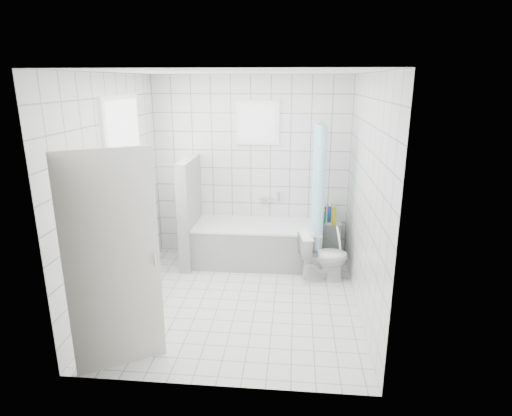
# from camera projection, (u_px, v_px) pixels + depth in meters

# --- Properties ---
(ground) EXTENTS (3.00, 3.00, 0.00)m
(ground) POSITION_uv_depth(u_px,v_px,m) (238.00, 300.00, 5.10)
(ground) COLOR white
(ground) RESTS_ON ground
(ceiling) EXTENTS (3.00, 3.00, 0.00)m
(ceiling) POSITION_uv_depth(u_px,v_px,m) (235.00, 72.00, 4.35)
(ceiling) COLOR white
(ceiling) RESTS_ON ground
(wall_back) EXTENTS (2.80, 0.02, 2.60)m
(wall_back) POSITION_uv_depth(u_px,v_px,m) (251.00, 168.00, 6.16)
(wall_back) COLOR white
(wall_back) RESTS_ON ground
(wall_front) EXTENTS (2.80, 0.02, 2.60)m
(wall_front) POSITION_uv_depth(u_px,v_px,m) (211.00, 245.00, 3.30)
(wall_front) COLOR white
(wall_front) RESTS_ON ground
(wall_left) EXTENTS (0.02, 3.00, 2.60)m
(wall_left) POSITION_uv_depth(u_px,v_px,m) (115.00, 192.00, 4.85)
(wall_left) COLOR white
(wall_left) RESTS_ON ground
(wall_right) EXTENTS (0.02, 3.00, 2.60)m
(wall_right) POSITION_uv_depth(u_px,v_px,m) (366.00, 198.00, 4.60)
(wall_right) COLOR white
(wall_right) RESTS_ON ground
(window_left) EXTENTS (0.01, 0.90, 1.40)m
(window_left) POSITION_uv_depth(u_px,v_px,m) (126.00, 161.00, 5.05)
(window_left) COLOR white
(window_left) RESTS_ON wall_left
(window_back) EXTENTS (0.50, 0.01, 0.50)m
(window_back) POSITION_uv_depth(u_px,v_px,m) (258.00, 123.00, 5.92)
(window_back) COLOR white
(window_back) RESTS_ON wall_back
(window_sill) EXTENTS (0.18, 1.02, 0.08)m
(window_sill) POSITION_uv_depth(u_px,v_px,m) (135.00, 221.00, 5.26)
(window_sill) COLOR white
(window_sill) RESTS_ON wall_left
(door) EXTENTS (0.71, 0.45, 2.00)m
(door) POSITION_uv_depth(u_px,v_px,m) (113.00, 264.00, 3.68)
(door) COLOR silver
(door) RESTS_ON ground
(bathtub) EXTENTS (1.76, 0.77, 0.58)m
(bathtub) POSITION_uv_depth(u_px,v_px,m) (258.00, 243.00, 6.08)
(bathtub) COLOR white
(bathtub) RESTS_ON ground
(partition_wall) EXTENTS (0.15, 0.85, 1.50)m
(partition_wall) POSITION_uv_depth(u_px,v_px,m) (190.00, 212.00, 5.98)
(partition_wall) COLOR white
(partition_wall) RESTS_ON ground
(tiled_ledge) EXTENTS (0.40, 0.24, 0.55)m
(tiled_ledge) POSITION_uv_depth(u_px,v_px,m) (326.00, 240.00, 6.24)
(tiled_ledge) COLOR white
(tiled_ledge) RESTS_ON ground
(toilet) EXTENTS (0.69, 0.47, 0.65)m
(toilet) POSITION_uv_depth(u_px,v_px,m) (323.00, 257.00, 5.54)
(toilet) COLOR white
(toilet) RESTS_ON ground
(curtain_rod) EXTENTS (0.02, 0.80, 0.02)m
(curtain_rod) POSITION_uv_depth(u_px,v_px,m) (321.00, 122.00, 5.49)
(curtain_rod) COLOR silver
(curtain_rod) RESTS_ON wall_back
(shower_curtain) EXTENTS (0.14, 0.48, 1.78)m
(shower_curtain) POSITION_uv_depth(u_px,v_px,m) (319.00, 192.00, 5.63)
(shower_curtain) COLOR #53C4F5
(shower_curtain) RESTS_ON curtain_rod
(tub_faucet) EXTENTS (0.18, 0.06, 0.06)m
(tub_faucet) POSITION_uv_depth(u_px,v_px,m) (266.00, 199.00, 6.23)
(tub_faucet) COLOR silver
(tub_faucet) RESTS_ON wall_back
(sill_bottles) EXTENTS (0.17, 0.78, 0.31)m
(sill_bottles) POSITION_uv_depth(u_px,v_px,m) (132.00, 210.00, 5.11)
(sill_bottles) COLOR #2EADD1
(sill_bottles) RESTS_ON window_sill
(ledge_bottles) EXTENTS (0.21, 0.19, 0.27)m
(ledge_bottles) POSITION_uv_depth(u_px,v_px,m) (328.00, 215.00, 6.10)
(ledge_bottles) COLOR #19974E
(ledge_bottles) RESTS_ON tiled_ledge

